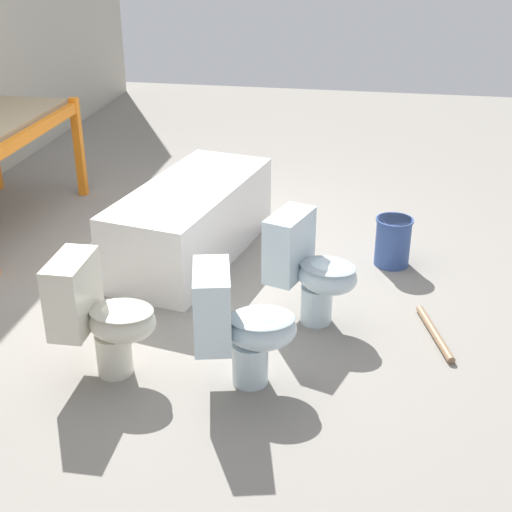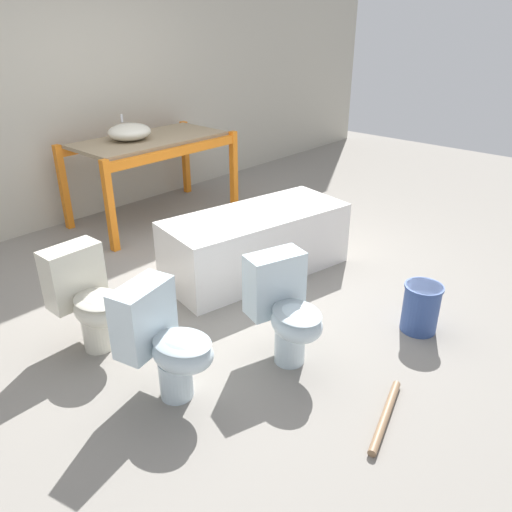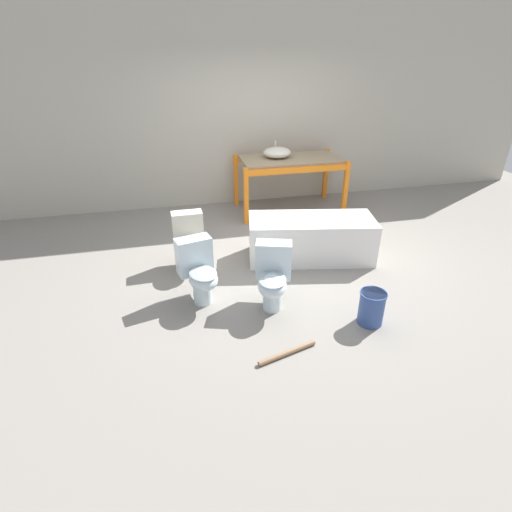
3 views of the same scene
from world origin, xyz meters
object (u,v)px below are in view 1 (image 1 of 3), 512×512
at_px(toilet_extra, 308,266).
at_px(bucket_white, 393,241).
at_px(toilet_near, 99,314).
at_px(bathtub_main, 192,216).
at_px(toilet_far, 238,323).

relative_size(toilet_extra, bucket_white, 1.93).
height_order(toilet_near, toilet_extra, same).
bearing_deg(bucket_white, toilet_near, 136.48).
bearing_deg(bathtub_main, toilet_far, -145.30).
bearing_deg(toilet_extra, toilet_near, 144.24).
distance_m(toilet_extra, bucket_white, 1.05).
xyz_separation_m(toilet_far, toilet_extra, (0.74, -0.29, 0.00)).
bearing_deg(toilet_far, toilet_extra, -35.08).
relative_size(bathtub_main, toilet_near, 2.44).
relative_size(toilet_near, toilet_far, 1.00).
xyz_separation_m(bathtub_main, toilet_extra, (-0.78, -0.95, 0.05)).
xyz_separation_m(toilet_near, bucket_white, (1.66, -1.58, -0.19)).
height_order(bathtub_main, toilet_extra, toilet_extra).
bearing_deg(toilet_extra, bucket_white, -12.63).
height_order(toilet_extra, bucket_white, toilet_extra).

